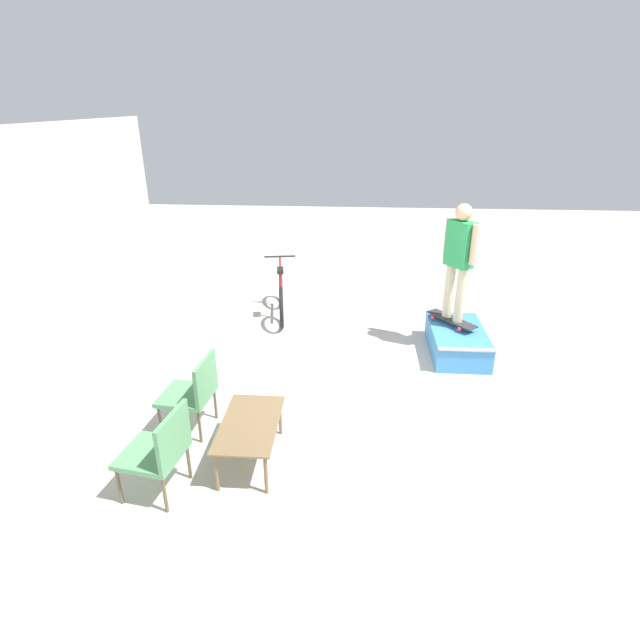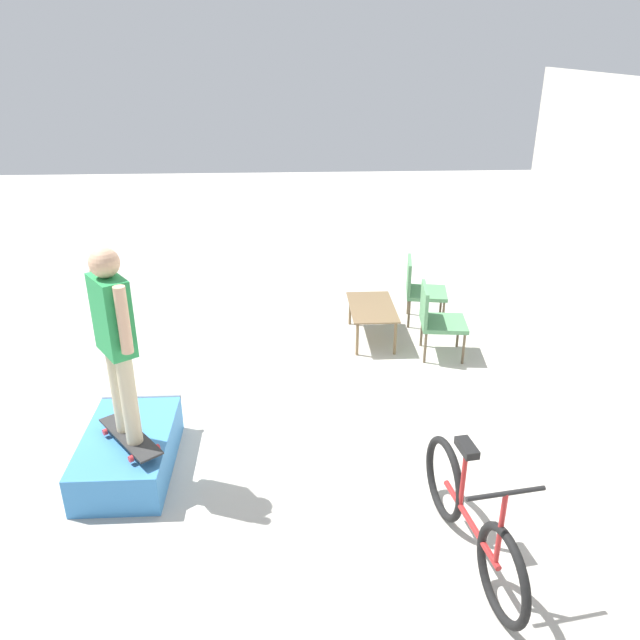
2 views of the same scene
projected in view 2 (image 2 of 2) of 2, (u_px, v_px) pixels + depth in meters
The scene contains 8 objects.
ground_plane at pixel (255, 385), 6.81m from camera, with size 24.00×24.00×0.00m, color #B7B2A8.
skate_ramp_box at pixel (129, 451), 5.41m from camera, with size 1.27×0.73×0.39m.
skateboard_on_ramp at pixel (130, 436), 5.16m from camera, with size 0.75×0.65×0.07m.
person_skater at pixel (115, 332), 4.77m from camera, with size 0.49×0.38×1.62m.
coffee_table at pixel (372, 310), 7.72m from camera, with size 0.99×0.55×0.44m.
patio_chair_left at pixel (420, 287), 8.17m from camera, with size 0.60×0.60×0.86m.
patio_chair_right at pixel (436, 317), 7.28m from camera, with size 0.57×0.57×0.86m.
bicycle at pixel (471, 519), 4.40m from camera, with size 1.63×0.52×0.92m.
Camera 2 is at (5.95, 0.40, 3.44)m, focal length 35.00 mm.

